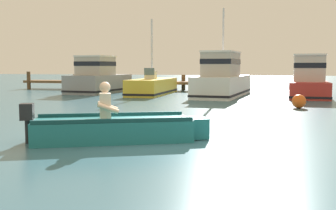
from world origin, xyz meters
The scene contains 8 objects.
ground_plane centered at (0.00, 0.00, 0.00)m, with size 120.00×120.00×0.00m, color #386070.
wooden_dock centered at (-7.02, 16.04, 0.49)m, with size 14.34×1.64×1.15m.
rowboat_with_person centered at (-1.17, -0.37, 0.25)m, with size 3.54×2.30×1.19m.
moored_boat_grey centered at (-7.78, 13.15, 0.79)m, with size 2.45×4.62×2.10m.
moored_boat_yellow centered at (-4.36, 12.54, 0.41)m, with size 1.69×5.04×3.96m.
moored_boat_white centered at (-0.62, 12.36, 0.83)m, with size 2.43×6.32×4.38m.
moored_boat_red centered at (3.51, 13.01, 0.76)m, with size 1.97×5.49×2.08m.
mooring_buoy centered at (2.77, 7.14, 0.25)m, with size 0.50×0.50×0.50m, color #E55919.
Camera 1 is at (1.87, -7.83, 1.49)m, focal length 42.76 mm.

